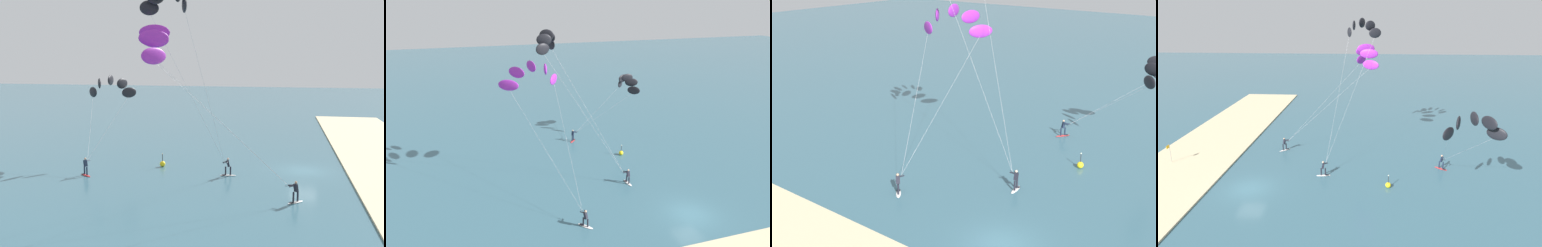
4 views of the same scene
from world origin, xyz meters
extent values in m
plane|color=#386070|center=(0.00, 0.00, 0.00)|extent=(240.00, 240.00, 0.00)
ellipsoid|color=white|center=(-9.93, 1.05, 0.04)|extent=(1.29, 1.34, 0.08)
cube|color=black|center=(-10.21, 1.35, 0.09)|extent=(0.40, 0.40, 0.02)
cylinder|color=black|center=(-9.78, 0.89, 0.47)|extent=(0.14, 0.14, 0.78)
cylinder|color=black|center=(-10.08, 1.21, 0.47)|extent=(0.14, 0.14, 0.78)
cube|color=black|center=(-9.93, 1.05, 1.16)|extent=(0.44, 0.44, 0.63)
sphere|color=tan|center=(-9.93, 1.05, 1.58)|extent=(0.20, 0.20, 0.20)
cylinder|color=black|center=(-10.06, 1.59, 1.31)|extent=(0.16, 0.54, 0.03)
cylinder|color=black|center=(-10.10, 1.29, 1.34)|extent=(0.43, 0.54, 0.15)
cylinder|color=black|center=(-9.89, 1.35, 1.34)|extent=(0.17, 0.61, 0.15)
ellipsoid|color=purple|center=(-10.07, 11.69, 10.85)|extent=(1.38, 2.02, 1.10)
ellipsoid|color=purple|center=(-10.96, 11.47, 12.02)|extent=(0.63, 2.18, 1.10)
ellipsoid|color=purple|center=(-12.47, 11.08, 12.47)|extent=(0.84, 2.17, 1.10)
ellipsoid|color=purple|center=(-13.99, 10.70, 12.02)|extent=(1.55, 1.92, 1.10)
ellipsoid|color=purple|center=(-14.88, 10.47, 10.85)|extent=(2.02, 1.38, 1.10)
cylinder|color=#B2B2B7|center=(-10.07, 6.64, 5.93)|extent=(0.03, 10.12, 9.25)
cylinder|color=#B2B2B7|center=(-12.47, 6.03, 5.93)|extent=(4.83, 8.90, 9.25)
ellipsoid|color=red|center=(-5.75, 19.72, 0.04)|extent=(1.17, 1.43, 0.08)
cube|color=black|center=(-5.50, 20.05, 0.09)|extent=(0.40, 0.40, 0.02)
cylinder|color=#192338|center=(-5.87, 19.54, 0.47)|extent=(0.14, 0.14, 0.78)
cylinder|color=#192338|center=(-5.62, 19.90, 0.47)|extent=(0.14, 0.14, 0.78)
cube|color=#192338|center=(-5.75, 19.72, 1.16)|extent=(0.43, 0.44, 0.63)
sphere|color=tan|center=(-5.75, 19.72, 1.58)|extent=(0.20, 0.20, 0.20)
cylinder|color=black|center=(-5.20, 19.75, 1.31)|extent=(0.55, 0.06, 0.03)
cylinder|color=#192338|center=(-5.48, 19.84, 1.34)|extent=(0.58, 0.34, 0.15)
cylinder|color=#192338|center=(-5.46, 19.62, 1.34)|extent=(0.60, 0.27, 0.15)
ellipsoid|color=black|center=(2.38, 18.22, 7.03)|extent=(1.51, 1.39, 1.10)
ellipsoid|color=black|center=(2.33, 18.96, 7.97)|extent=(1.75, 0.87, 1.10)
ellipsoid|color=black|center=(2.26, 20.21, 8.34)|extent=(1.75, 0.43, 1.10)
ellipsoid|color=black|center=(2.18, 21.47, 7.97)|extent=(1.70, 1.05, 1.10)
ellipsoid|color=black|center=(2.13, 22.21, 7.03)|extent=(1.39, 1.51, 1.10)
cylinder|color=#B2B2B7|center=(-1.41, 18.99, 4.02)|extent=(7.59, 1.55, 5.44)
cylinder|color=#B2B2B7|center=(-1.53, 20.98, 4.02)|extent=(7.34, 2.47, 5.44)
ellipsoid|color=white|center=(-3.24, 6.90, 0.04)|extent=(0.56, 1.54, 0.08)
cube|color=black|center=(-3.30, 7.31, 0.09)|extent=(0.32, 0.32, 0.02)
cylinder|color=black|center=(-3.21, 6.69, 0.47)|extent=(0.14, 0.14, 0.78)
cylinder|color=black|center=(-3.27, 7.12, 0.47)|extent=(0.14, 0.14, 0.78)
cube|color=black|center=(-3.24, 6.90, 1.16)|extent=(0.34, 0.36, 0.63)
sphere|color=beige|center=(-3.24, 6.90, 1.58)|extent=(0.20, 0.20, 0.20)
cylinder|color=black|center=(-3.73, 7.15, 1.31)|extent=(0.51, 0.27, 0.03)
cylinder|color=black|center=(-3.54, 6.93, 1.34)|extent=(0.61, 0.13, 0.15)
cylinder|color=black|center=(-3.44, 7.12, 1.34)|extent=(0.47, 0.51, 0.15)
ellipsoid|color=black|center=(-10.17, 12.12, 14.39)|extent=(0.77, 1.47, 1.10)
ellipsoid|color=black|center=(-10.44, 11.57, 15.17)|extent=(1.20, 1.29, 1.10)
ellipsoid|color=black|center=(-10.90, 10.63, 15.48)|extent=(1.44, 0.92, 1.10)
ellipsoid|color=black|center=(-11.36, 9.69, 15.17)|extent=(1.46, 0.41, 1.10)
ellipsoid|color=black|center=(-11.62, 9.14, 14.39)|extent=(1.47, 0.77, 1.10)
cylinder|color=#B2B2B7|center=(-6.95, 9.63, 7.70)|extent=(6.46, 5.00, 12.79)
cylinder|color=#B2B2B7|center=(-7.68, 8.14, 7.70)|extent=(7.91, 2.01, 12.79)
sphere|color=yellow|center=(-1.10, 13.68, 0.28)|extent=(0.56, 0.56, 0.56)
cylinder|color=#262628|center=(-1.10, 13.68, 0.91)|extent=(0.06, 0.06, 0.70)
sphere|color=#F2F2CC|center=(-1.10, 13.68, 1.32)|extent=(0.12, 0.12, 0.12)
camera|label=1|loc=(-43.08, 2.31, 10.82)|focal=42.00mm
camera|label=2|loc=(-17.97, -23.34, 19.21)|focal=32.76mm
camera|label=3|loc=(14.42, -22.77, 17.35)|focal=46.79mm
camera|label=4|loc=(28.88, 11.83, 16.36)|focal=31.49mm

